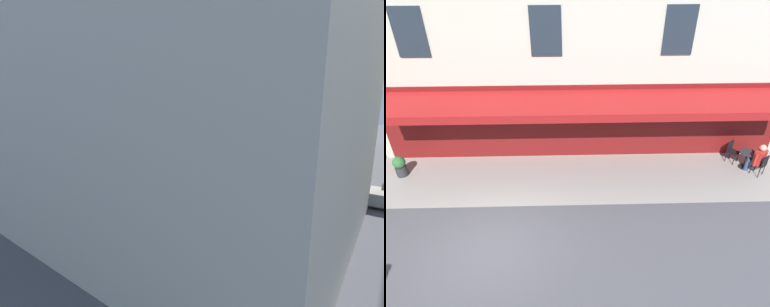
{
  "view_description": "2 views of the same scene",
  "coord_description": "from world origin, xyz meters",
  "views": [
    {
      "loc": [
        6.62,
        -16.94,
        3.99
      ],
      "look_at": [
        -2.56,
        -4.45,
        0.96
      ],
      "focal_mm": 26.54,
      "sensor_mm": 36.0,
      "label": 1
    },
    {
      "loc": [
        -2.44,
        7.28,
        8.38
      ],
      "look_at": [
        -2.75,
        -3.66,
        0.95
      ],
      "focal_mm": 32.24,
      "sensor_mm": 36.0,
      "label": 2
    }
  ],
  "objects": [
    {
      "name": "ground_plane",
      "position": [
        0.0,
        0.0,
        0.0
      ],
      "size": [
        70.0,
        70.0,
        0.0
      ],
      "primitive_type": "plane",
      "color": "#4C4C51"
    },
    {
      "name": "sidewalk_cafe_terrace",
      "position": [
        -3.25,
        -3.4,
        0.0
      ],
      "size": [
        20.5,
        3.2,
        0.01
      ],
      "primitive_type": "cube",
      "color": "gray",
      "rests_on": "ground_plane"
    },
    {
      "name": "cafe_building_facade",
      "position": [
        -4.0,
        -9.49,
        7.49
      ],
      "size": [
        20.0,
        10.7,
        15.0
      ],
      "color": "beige",
      "rests_on": "ground_plane"
    },
    {
      "name": "cafe_table_near_entrance",
      "position": [
        -9.52,
        -3.87,
        0.49
      ],
      "size": [
        0.6,
        0.6,
        0.75
      ],
      "color": "black",
      "rests_on": "ground_plane"
    },
    {
      "name": "cafe_chair_black_corner_left",
      "position": [
        -9.88,
        -3.35,
        0.55
      ],
      "size": [
        0.56,
        0.56,
        0.91
      ],
      "color": "black",
      "rests_on": "ground_plane"
    },
    {
      "name": "cafe_chair_black_near_door",
      "position": [
        -9.11,
        -4.35,
        0.55
      ],
      "size": [
        0.56,
        0.56,
        0.91
      ],
      "color": "black",
      "rests_on": "ground_plane"
    },
    {
      "name": "cafe_table_mid_terrace",
      "position": [
        -11.59,
        -3.05,
        0.49
      ],
      "size": [
        0.6,
        0.6,
        0.75
      ],
      "color": "black",
      "rests_on": "ground_plane"
    },
    {
      "name": "cafe_chair_black_kerbside",
      "position": [
        -11.48,
        -2.42,
        0.55
      ],
      "size": [
        0.46,
        0.46,
        0.91
      ],
      "color": "black",
      "rests_on": "ground_plane"
    },
    {
      "name": "cafe_chair_black_back_row",
      "position": [
        -11.57,
        -3.68,
        0.55
      ],
      "size": [
        0.41,
        0.41,
        0.91
      ],
      "color": "black",
      "rests_on": "ground_plane"
    },
    {
      "name": "seated_patron_in_grey",
      "position": [
        -11.58,
        -3.46,
        0.72
      ],
      "size": [
        0.7,
        0.58,
        1.35
      ],
      "color": "navy",
      "rests_on": "ground_plane"
    },
    {
      "name": "seated_companion_in_red",
      "position": [
        -9.75,
        -3.53,
        0.71
      ],
      "size": [
        0.65,
        0.67,
        1.34
      ],
      "color": "navy",
      "rests_on": "ground_plane"
    },
    {
      "name": "walking_pedestrian_in_blue",
      "position": [
        3.07,
        2.26,
        0.95
      ],
      "size": [
        0.32,
        0.67,
        1.62
      ],
      "color": "navy",
      "rests_on": "ground_plane"
    },
    {
      "name": "potted_plant_entrance_right",
      "position": [
        4.19,
        -3.75,
        0.44
      ],
      "size": [
        0.47,
        0.47,
        0.85
      ],
      "color": "#2D2D33",
      "rests_on": "ground_plane"
    },
    {
      "name": "parked_car_red",
      "position": [
        -0.75,
        4.51,
        0.71
      ],
      "size": [
        4.31,
        1.82,
        1.33
      ],
      "color": "#A81E19",
      "rests_on": "ground_plane"
    }
  ]
}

